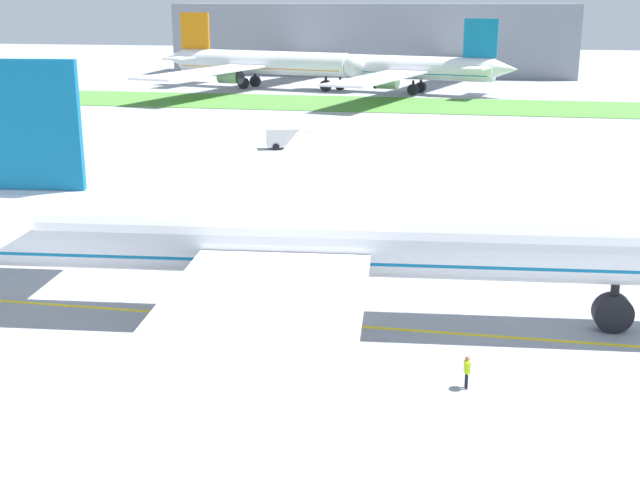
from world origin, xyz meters
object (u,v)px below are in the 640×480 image
Objects in this scene: service_truck_catering_van at (288,137)px; parked_airliner_far_left at (259,63)px; ground_crew_wingwalker_port at (467,369)px; parked_airliner_far_centre at (407,68)px; airliner_foreground at (313,237)px; service_truck_baggage_loader at (56,161)px.

parked_airliner_far_left reaches higher than service_truck_catering_van.
ground_crew_wingwalker_port is 150.58m from parked_airliner_far_left.
parked_airliner_far_centre reaches higher than service_truck_catering_van.
service_truck_baggage_loader is (-36.98, 37.90, -3.80)m from airliner_foreground.
service_truck_baggage_loader is 97.38m from parked_airliner_far_centre.
service_truck_catering_van is 79.10m from parked_airliner_far_left.
ground_crew_wingwalker_port is at bearing -39.35° from airliner_foreground.
service_truck_baggage_loader is 30.57m from service_truck_catering_van.
parked_airliner_far_left reaches higher than service_truck_baggage_loader.
service_truck_baggage_loader reaches higher than ground_crew_wingwalker_port.
parked_airliner_far_centre is (-5.95, 130.13, -0.08)m from airliner_foreground.
service_truck_catering_van is (-24.70, 67.15, 0.44)m from ground_crew_wingwalker_port.
airliner_foreground is 1.09× the size of parked_airliner_far_left.
airliner_foreground reaches higher than service_truck_baggage_loader.
airliner_foreground reaches higher than parked_airliner_far_centre.
parked_airliner_far_left reaches higher than ground_crew_wingwalker_port.
airliner_foreground is at bearing -75.59° from service_truck_catering_van.
ground_crew_wingwalker_port is at bearing -44.52° from service_truck_baggage_loader.
parked_airliner_far_centre is at bearing 71.40° from service_truck_baggage_loader.
parked_airliner_far_left is at bearing 108.85° from ground_crew_wingwalker_port.
parked_airliner_far_centre is (9.33, 70.70, 3.72)m from service_truck_catering_van.
ground_crew_wingwalker_port is 0.30× the size of service_truck_catering_van.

